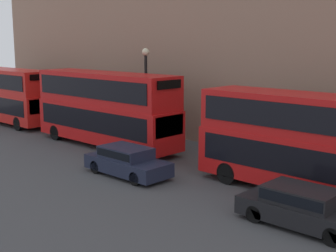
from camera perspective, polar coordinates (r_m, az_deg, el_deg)
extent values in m
cube|color=red|center=(20.65, 17.18, -4.30)|extent=(2.55, 10.34, 2.15)
cube|color=red|center=(20.26, 17.47, 1.10)|extent=(2.50, 10.14, 1.78)
cube|color=black|center=(20.59, 17.22, -3.60)|extent=(2.59, 9.52, 1.21)
cube|color=black|center=(20.25, 17.49, 1.35)|extent=(2.59, 9.52, 1.07)
cylinder|color=black|center=(21.74, 7.22, -5.71)|extent=(0.30, 1.00, 1.00)
cylinder|color=black|center=(23.53, 10.48, -4.56)|extent=(0.30, 1.00, 1.00)
cube|color=red|center=(29.20, -7.60, 0.42)|extent=(2.55, 10.90, 2.29)
cube|color=red|center=(28.91, -7.70, 4.56)|extent=(2.50, 10.68, 1.94)
cube|color=black|center=(29.15, -7.61, 0.96)|extent=(2.59, 10.02, 1.28)
cube|color=black|center=(28.90, -7.70, 4.75)|extent=(2.59, 10.02, 1.16)
cube|color=black|center=(25.19, 0.16, 0.00)|extent=(2.17, 0.06, 1.15)
cube|color=black|center=(24.89, 0.16, 5.08)|extent=(1.78, 0.06, 0.47)
cylinder|color=black|center=(25.82, -4.10, -3.08)|extent=(0.30, 1.00, 1.00)
cylinder|color=black|center=(27.34, -0.62, -2.29)|extent=(0.30, 1.00, 1.00)
cylinder|color=black|center=(31.80, -13.50, -0.78)|extent=(0.30, 1.00, 1.00)
cylinder|color=black|center=(33.05, -10.24, -0.25)|extent=(0.30, 1.00, 1.00)
cube|color=red|center=(39.66, -19.09, 2.44)|extent=(2.55, 10.79, 2.13)
cube|color=red|center=(39.46, -19.26, 5.28)|extent=(2.50, 10.57, 1.82)
cube|color=black|center=(39.63, -19.11, 2.80)|extent=(2.59, 9.93, 1.19)
cube|color=black|center=(39.45, -19.26, 5.41)|extent=(2.59, 9.93, 1.09)
cube|color=black|center=(34.96, -15.04, 2.36)|extent=(2.17, 0.06, 1.06)
cube|color=black|center=(34.75, -15.20, 5.78)|extent=(1.78, 0.06, 0.44)
cylinder|color=black|center=(35.96, -17.78, 0.27)|extent=(0.30, 1.00, 1.00)
cylinder|color=black|center=(37.07, -14.74, 0.72)|extent=(0.30, 1.00, 1.00)
cube|color=black|center=(17.40, 16.17, -10.13)|extent=(1.87, 4.58, 0.67)
cube|color=black|center=(17.25, 15.94, -8.13)|extent=(1.64, 2.52, 0.56)
cube|color=black|center=(17.24, 15.94, -8.04)|extent=(1.68, 2.39, 0.36)
cylinder|color=black|center=(16.20, 19.46, -12.63)|extent=(0.22, 0.64, 0.64)
cylinder|color=black|center=(17.47, 10.54, -10.49)|extent=(0.22, 0.64, 0.64)
cylinder|color=black|center=(18.80, 13.31, -9.08)|extent=(0.22, 0.64, 0.64)
cube|color=#1E2338|center=(22.90, -4.95, -4.78)|extent=(1.86, 4.52, 0.68)
cube|color=#1E2338|center=(22.83, -5.16, -3.22)|extent=(1.63, 2.49, 0.55)
cube|color=black|center=(22.83, -5.16, -3.16)|extent=(1.67, 2.36, 0.35)
cylinder|color=black|center=(21.40, -4.00, -6.42)|extent=(0.22, 0.64, 0.64)
cylinder|color=black|center=(22.49, -0.91, -5.56)|extent=(0.22, 0.64, 0.64)
cylinder|color=black|center=(23.53, -8.79, -4.96)|extent=(0.22, 0.64, 0.64)
cylinder|color=black|center=(24.53, -5.76, -4.26)|extent=(0.22, 0.64, 0.64)
cylinder|color=black|center=(28.93, -2.69, 3.03)|extent=(0.18, 0.18, 5.61)
sphere|color=beige|center=(28.70, -2.74, 9.03)|extent=(0.44, 0.44, 0.44)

